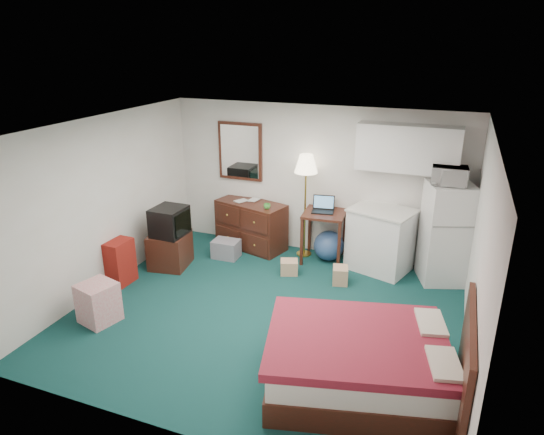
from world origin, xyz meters
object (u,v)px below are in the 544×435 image
at_px(desk, 324,236).
at_px(bed, 360,363).
at_px(dresser, 251,225).
at_px(tv_stand, 170,250).
at_px(floor_lamp, 305,206).
at_px(suitcase, 120,262).
at_px(kitchen_counter, 380,241).
at_px(fridge, 446,233).

bearing_deg(desk, bed, -72.20).
bearing_deg(bed, dresser, 116.52).
bearing_deg(tv_stand, desk, 17.36).
height_order(dresser, floor_lamp, floor_lamp).
distance_m(floor_lamp, bed, 3.42).
xyz_separation_m(bed, suitcase, (-3.81, 1.02, 0.04)).
bearing_deg(floor_lamp, kitchen_counter, -4.22).
distance_m(kitchen_counter, fridge, 0.99).
bearing_deg(fridge, dresser, 159.06).
relative_size(desk, fridge, 0.55).
distance_m(kitchen_counter, suitcase, 4.01).
bearing_deg(bed, kitchen_counter, 81.55).
height_order(floor_lamp, suitcase, floor_lamp).
height_order(dresser, fridge, fridge).
height_order(kitchen_counter, tv_stand, kitchen_counter).
height_order(fridge, suitcase, fridge).
distance_m(floor_lamp, desk, 0.58).
distance_m(fridge, suitcase, 4.87).
xyz_separation_m(floor_lamp, tv_stand, (-1.89, -1.19, -0.59)).
xyz_separation_m(kitchen_counter, fridge, (0.95, -0.03, 0.28)).
bearing_deg(kitchen_counter, tv_stand, -143.15).
xyz_separation_m(dresser, tv_stand, (-0.92, -1.17, -0.13)).
distance_m(dresser, fridge, 3.21).
xyz_separation_m(dresser, floor_lamp, (0.97, 0.02, 0.46)).
height_order(bed, suitcase, suitcase).
relative_size(bed, suitcase, 2.72).
height_order(tv_stand, suitcase, suitcase).
relative_size(desk, tv_stand, 1.37).
bearing_deg(suitcase, tv_stand, 67.02).
bearing_deg(suitcase, floor_lamp, 43.51).
bearing_deg(fridge, suitcase, -176.81).
relative_size(dresser, floor_lamp, 0.70).
distance_m(bed, tv_stand, 3.88).
height_order(fridge, bed, fridge).
height_order(dresser, suitcase, dresser).
bearing_deg(floor_lamp, bed, -62.59).
height_order(desk, suitcase, desk).
relative_size(desk, bed, 0.45).
bearing_deg(dresser, fridge, 13.90).
relative_size(floor_lamp, kitchen_counter, 1.78).
bearing_deg(suitcase, kitchen_counter, 30.36).
relative_size(floor_lamp, desk, 2.08).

